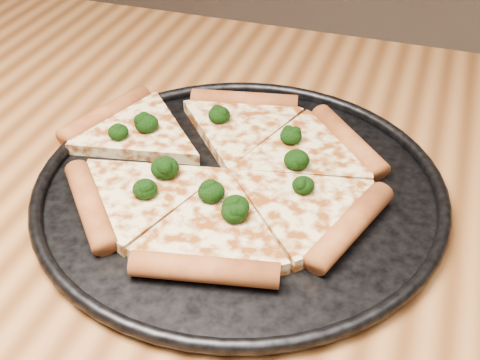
% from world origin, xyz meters
% --- Properties ---
extents(dining_table, '(1.20, 0.90, 0.75)m').
position_xyz_m(dining_table, '(0.00, 0.00, 0.66)').
color(dining_table, brown).
rests_on(dining_table, ground).
extents(pizza_pan, '(0.41, 0.41, 0.02)m').
position_xyz_m(pizza_pan, '(0.11, 0.05, 0.76)').
color(pizza_pan, black).
rests_on(pizza_pan, dining_table).
extents(pizza, '(0.36, 0.32, 0.02)m').
position_xyz_m(pizza, '(0.09, 0.06, 0.77)').
color(pizza, '#DEC688').
rests_on(pizza, pizza_pan).
extents(broccoli_florets, '(0.23, 0.18, 0.02)m').
position_xyz_m(broccoli_florets, '(0.08, 0.05, 0.78)').
color(broccoli_florets, black).
rests_on(broccoli_florets, pizza).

